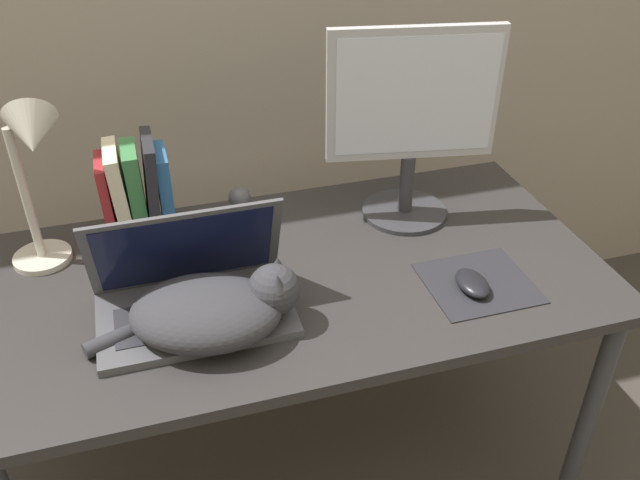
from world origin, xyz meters
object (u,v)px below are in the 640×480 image
external_monitor (412,118)px  book_row (138,195)px  laptop (193,294)px  desk_lamp (33,161)px  computer_mouse (472,283)px  webcam (240,198)px  cat (215,309)px

external_monitor → book_row: external_monitor is taller
laptop → desk_lamp: 0.43m
external_monitor → book_row: size_ratio=1.86×
computer_mouse → desk_lamp: bearing=157.8°
laptop → desk_lamp: desk_lamp is taller
external_monitor → computer_mouse: external_monitor is taller
laptop → computer_mouse: 0.59m
computer_mouse → book_row: bearing=148.3°
book_row → webcam: (0.24, 0.03, -0.07)m
cat → external_monitor: (0.53, 0.31, 0.20)m
external_monitor → webcam: 0.47m
cat → computer_mouse: size_ratio=4.17×
cat → external_monitor: external_monitor is taller
laptop → book_row: (-0.08, 0.31, 0.07)m
desk_lamp → cat: bearing=-47.2°
laptop → desk_lamp: size_ratio=0.99×
cat → book_row: (-0.11, 0.39, 0.06)m
cat → webcam: 0.44m
external_monitor → computer_mouse: bearing=-86.5°
external_monitor → computer_mouse: size_ratio=4.62×
book_row → laptop: bearing=-76.0°
webcam → computer_mouse: bearing=-46.3°
computer_mouse → webcam: (-0.42, 0.44, 0.03)m
webcam → book_row: bearing=-172.5°
external_monitor → desk_lamp: bearing=178.7°
external_monitor → desk_lamp: 0.84m
laptop → webcam: (0.16, 0.35, 0.00)m
desk_lamp → webcam: (0.44, 0.09, -0.21)m
external_monitor → webcam: (-0.40, 0.11, -0.21)m
cat → computer_mouse: cat is taller
desk_lamp → webcam: bearing=11.8°
cat → computer_mouse: 0.55m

